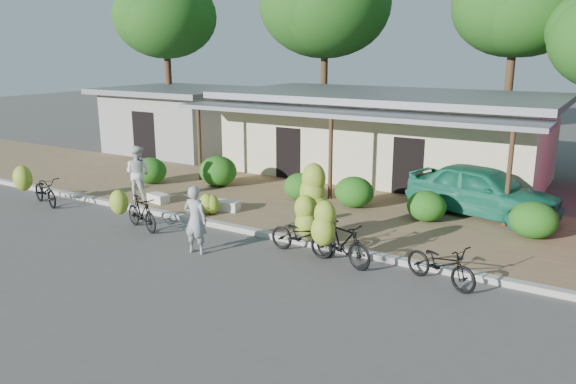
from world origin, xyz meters
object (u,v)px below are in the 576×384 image
(sack_far, at_px, (158,198))
(vendor, at_px, (195,220))
(tree_back_left, at_px, (164,15))
(sack_near, at_px, (226,206))
(bike_center, at_px, (308,217))
(teal_van, at_px, (482,190))
(bike_far_left, at_px, (40,188))
(tree_far_center, at_px, (323,2))
(tree_center_right, at_px, (513,4))
(bike_right, at_px, (337,238))
(bike_left, at_px, (137,211))
(bystander, at_px, (138,173))
(bike_far_right, at_px, (441,264))

(sack_far, relative_size, vendor, 0.43)
(tree_back_left, relative_size, sack_near, 10.43)
(bike_center, relative_size, teal_van, 0.49)
(vendor, bearing_deg, bike_far_left, -13.58)
(tree_far_center, height_order, tree_center_right, tree_far_center)
(tree_back_left, height_order, sack_near, tree_back_left)
(tree_far_center, height_order, bike_far_left, tree_far_center)
(bike_right, xyz_separation_m, sack_near, (-4.91, 2.07, -0.43))
(bike_left, relative_size, bike_right, 0.91)
(bike_far_left, bearing_deg, tree_far_center, 8.47)
(tree_center_right, relative_size, bike_center, 4.01)
(tree_far_center, bearing_deg, bike_right, -60.61)
(sack_near, bearing_deg, tree_far_center, 105.32)
(tree_center_right, bearing_deg, bike_center, -96.39)
(vendor, bearing_deg, tree_center_right, -111.06)
(bike_right, bearing_deg, teal_van, -1.89)
(bike_center, bearing_deg, bike_right, -114.52)
(bike_far_left, bearing_deg, bystander, -35.57)
(tree_back_left, bearing_deg, bike_right, -36.12)
(bike_right, height_order, bike_far_right, bike_right)
(tree_back_left, bearing_deg, tree_far_center, 20.56)
(bike_center, relative_size, vendor, 1.28)
(tree_back_left, distance_m, bike_far_right, 23.12)
(bike_left, distance_m, sack_near, 2.86)
(sack_near, bearing_deg, bike_right, -22.88)
(bike_right, height_order, teal_van, bike_right)
(bike_left, xyz_separation_m, teal_van, (8.06, 6.21, 0.32))
(bystander, distance_m, teal_van, 10.99)
(tree_far_center, distance_m, bike_center, 17.41)
(bike_far_left, height_order, bike_right, bike_right)
(bike_left, relative_size, vendor, 0.96)
(sack_near, height_order, bystander, bystander)
(tree_back_left, distance_m, bike_center, 20.01)
(tree_center_right, height_order, bystander, tree_center_right)
(tree_center_right, relative_size, bystander, 4.95)
(bike_far_left, xyz_separation_m, teal_van, (12.72, 5.98, 0.30))
(bike_left, xyz_separation_m, sack_near, (1.13, 2.60, -0.31))
(bike_far_right, height_order, sack_far, bike_far_right)
(bike_right, bearing_deg, tree_back_left, 71.59)
(tree_far_center, height_order, sack_far, tree_far_center)
(bike_far_right, relative_size, teal_van, 0.42)
(teal_van, bearing_deg, sack_far, 126.21)
(bike_center, distance_m, bystander, 7.15)
(bike_far_right, distance_m, bystander, 10.72)
(bike_far_right, bearing_deg, bike_right, 115.24)
(tree_back_left, bearing_deg, bike_left, -50.29)
(sack_near, distance_m, bystander, 3.40)
(tree_back_left, bearing_deg, bystander, -51.51)
(sack_near, xyz_separation_m, bystander, (-3.29, -0.45, 0.76))
(tree_center_right, height_order, bike_right, tree_center_right)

